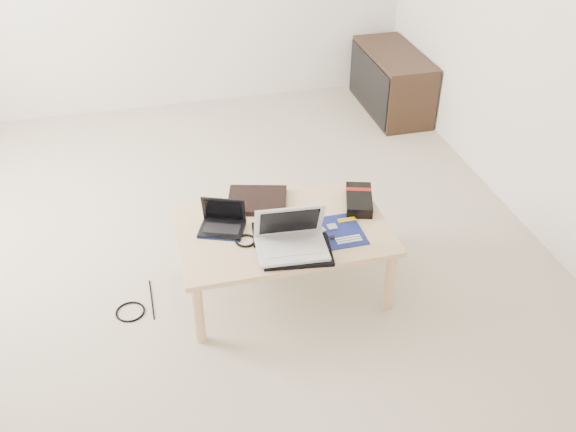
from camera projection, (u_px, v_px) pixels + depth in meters
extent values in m
plane|color=#BBAA97|center=(203.00, 242.00, 3.91)|extent=(4.00, 4.00, 0.00)
cube|color=silver|center=(280.00, 317.00, 1.53)|extent=(4.00, 0.10, 2.60)
cube|color=silver|center=(552.00, 2.00, 3.57)|extent=(0.10, 4.00, 2.60)
cube|color=#DFB586|center=(283.00, 230.00, 3.36)|extent=(1.10, 0.70, 0.03)
cylinder|color=#DFB586|center=(198.00, 313.00, 3.14)|extent=(0.06, 0.06, 0.37)
cylinder|color=#DFB586|center=(390.00, 281.00, 3.33)|extent=(0.06, 0.06, 0.37)
cylinder|color=#DFB586|center=(184.00, 241.00, 3.61)|extent=(0.06, 0.06, 0.37)
cylinder|color=#DFB586|center=(353.00, 216.00, 3.81)|extent=(0.06, 0.06, 0.37)
cube|color=#332115|center=(392.00, 82.00, 5.27)|extent=(0.40, 0.90, 0.50)
cube|color=black|center=(369.00, 84.00, 5.23)|extent=(0.02, 0.86, 0.44)
cube|color=black|center=(257.00, 200.00, 3.53)|extent=(0.38, 0.34, 0.03)
cube|color=black|center=(222.00, 230.00, 3.33)|extent=(0.27, 0.23, 0.01)
cube|color=black|center=(222.00, 229.00, 3.32)|extent=(0.21, 0.15, 0.00)
cube|color=black|center=(219.00, 235.00, 3.27)|extent=(0.06, 0.04, 0.00)
cube|color=black|center=(224.00, 209.00, 3.33)|extent=(0.23, 0.12, 0.15)
cube|color=black|center=(223.00, 210.00, 3.33)|extent=(0.19, 0.10, 0.12)
cube|color=#0C1644|center=(219.00, 239.00, 3.26)|extent=(0.22, 0.09, 0.01)
cube|color=black|center=(278.00, 233.00, 3.30)|extent=(0.29, 0.24, 0.01)
cube|color=white|center=(278.00, 232.00, 3.30)|extent=(0.23, 0.19, 0.00)
cube|color=#ACADB1|center=(309.00, 222.00, 3.38)|extent=(0.14, 0.25, 0.02)
cube|color=#97989C|center=(309.00, 220.00, 3.37)|extent=(0.11, 0.20, 0.00)
cube|color=black|center=(297.00, 252.00, 3.17)|extent=(0.37, 0.29, 0.02)
cube|color=silver|center=(292.00, 248.00, 3.16)|extent=(0.36, 0.27, 0.02)
cube|color=silver|center=(292.00, 247.00, 3.15)|extent=(0.29, 0.15, 0.00)
cube|color=silver|center=(295.00, 258.00, 3.08)|extent=(0.08, 0.04, 0.00)
cube|color=silver|center=(289.00, 221.00, 3.15)|extent=(0.35, 0.13, 0.22)
cube|color=black|center=(289.00, 222.00, 3.15)|extent=(0.30, 0.10, 0.17)
cube|color=#0D1054|center=(340.00, 231.00, 3.32)|extent=(0.23, 0.29, 0.01)
cube|color=#ACADB1|center=(332.00, 227.00, 3.34)|extent=(0.05, 0.05, 0.01)
cube|color=gold|center=(346.00, 219.00, 3.40)|extent=(0.10, 0.01, 0.01)
cube|color=gold|center=(347.00, 221.00, 3.39)|extent=(0.10, 0.01, 0.01)
cube|color=silver|center=(347.00, 237.00, 3.27)|extent=(0.13, 0.01, 0.01)
cube|color=silver|center=(349.00, 239.00, 3.26)|extent=(0.13, 0.01, 0.01)
cube|color=silver|center=(350.00, 242.00, 3.24)|extent=(0.13, 0.01, 0.01)
cube|color=black|center=(332.00, 237.00, 3.27)|extent=(0.02, 0.02, 0.01)
cube|color=black|center=(359.00, 200.00, 3.51)|extent=(0.22, 0.31, 0.06)
cube|color=maroon|center=(359.00, 189.00, 3.54)|extent=(0.14, 0.07, 0.00)
torus|color=black|center=(246.00, 241.00, 3.25)|extent=(0.12, 0.12, 0.01)
torus|color=black|center=(130.00, 312.00, 3.40)|extent=(0.21, 0.21, 0.01)
cylinder|color=black|center=(152.00, 299.00, 3.48)|extent=(0.01, 0.32, 0.01)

